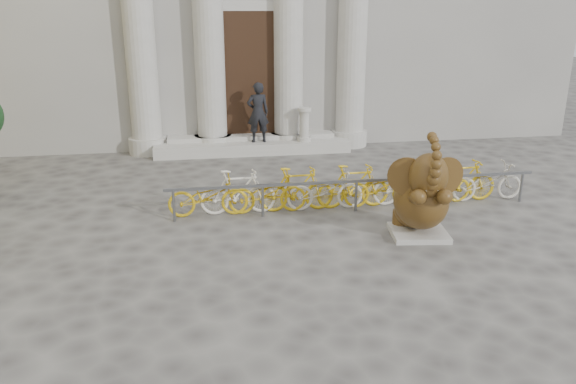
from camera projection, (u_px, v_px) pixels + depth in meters
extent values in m
plane|color=#474442|center=(315.00, 298.00, 8.72)|extent=(80.00, 80.00, 0.00)
cube|color=black|center=(249.00, 76.00, 17.29)|extent=(2.40, 0.16, 4.00)
cylinder|color=#A8A59E|center=(138.00, 18.00, 16.16)|extent=(0.90, 0.90, 8.00)
cylinder|color=#A8A59E|center=(208.00, 18.00, 16.46)|extent=(0.90, 0.90, 8.00)
cylinder|color=#A8A59E|center=(288.00, 18.00, 16.83)|extent=(0.90, 0.90, 8.00)
cylinder|color=#A8A59E|center=(353.00, 18.00, 17.14)|extent=(0.90, 0.90, 8.00)
cube|color=#A8A59E|center=(253.00, 146.00, 17.47)|extent=(6.00, 1.20, 0.36)
cube|color=#A8A59E|center=(419.00, 233.00, 11.11)|extent=(1.20, 1.11, 0.11)
ellipsoid|color=black|center=(417.00, 211.00, 11.21)|extent=(1.02, 0.98, 0.69)
ellipsoid|color=black|center=(421.00, 200.00, 10.91)|extent=(1.21, 1.43, 1.12)
cylinder|color=black|center=(400.00, 217.00, 11.40)|extent=(0.37, 0.37, 0.28)
cylinder|color=black|center=(429.00, 217.00, 11.41)|extent=(0.37, 0.37, 0.28)
cylinder|color=black|center=(415.00, 197.00, 10.43)|extent=(0.35, 0.67, 0.43)
cylinder|color=black|center=(440.00, 197.00, 10.44)|extent=(0.35, 0.67, 0.43)
ellipsoid|color=black|center=(428.00, 176.00, 10.36)|extent=(0.82, 0.79, 0.86)
cylinder|color=black|center=(407.00, 176.00, 10.48)|extent=(0.68, 0.37, 0.73)
cylinder|color=black|center=(446.00, 176.00, 10.50)|extent=(0.73, 0.18, 0.73)
cone|color=beige|center=(424.00, 189.00, 10.20)|extent=(0.11, 0.25, 0.12)
cone|color=beige|center=(438.00, 188.00, 10.21)|extent=(0.17, 0.26, 0.12)
cube|color=slate|center=(357.00, 181.00, 12.23)|extent=(8.29, 0.06, 0.06)
cylinder|color=slate|center=(174.00, 206.00, 11.74)|extent=(0.06, 0.06, 0.70)
cylinder|color=slate|center=(263.00, 201.00, 12.02)|extent=(0.06, 0.06, 0.70)
cylinder|color=slate|center=(356.00, 196.00, 12.34)|extent=(0.06, 0.06, 0.70)
cylinder|color=slate|center=(445.00, 191.00, 12.66)|extent=(0.06, 0.06, 0.70)
cylinder|color=slate|center=(521.00, 187.00, 12.95)|extent=(0.06, 0.06, 0.70)
imported|color=gold|center=(208.00, 194.00, 12.03)|extent=(1.70, 0.50, 1.00)
imported|color=beige|center=(238.00, 192.00, 12.13)|extent=(1.66, 0.47, 1.00)
imported|color=gold|center=(267.00, 191.00, 12.23)|extent=(1.70, 0.50, 1.00)
imported|color=gold|center=(297.00, 189.00, 12.33)|extent=(1.66, 0.47, 1.00)
imported|color=beige|center=(325.00, 188.00, 12.43)|extent=(1.70, 0.50, 1.00)
imported|color=gold|center=(353.00, 186.00, 12.53)|extent=(1.66, 0.47, 1.00)
imported|color=gold|center=(381.00, 185.00, 12.63)|extent=(1.70, 0.50, 1.00)
imported|color=beige|center=(408.00, 183.00, 12.73)|extent=(1.66, 0.47, 1.00)
imported|color=gold|center=(435.00, 182.00, 12.83)|extent=(1.70, 0.50, 1.00)
imported|color=gold|center=(461.00, 181.00, 12.93)|extent=(1.66, 0.47, 1.00)
imported|color=beige|center=(487.00, 179.00, 13.03)|extent=(1.70, 0.50, 1.00)
imported|color=black|center=(258.00, 112.00, 17.00)|extent=(0.69, 0.47, 1.82)
cylinder|color=#A8A59E|center=(304.00, 139.00, 17.35)|extent=(0.43, 0.43, 0.13)
cylinder|color=#A8A59E|center=(304.00, 126.00, 17.22)|extent=(0.30, 0.30, 0.96)
cylinder|color=#A8A59E|center=(304.00, 109.00, 17.06)|extent=(0.43, 0.43, 0.11)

